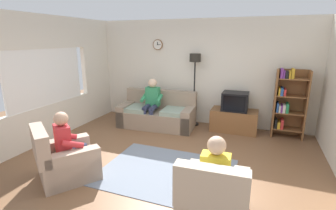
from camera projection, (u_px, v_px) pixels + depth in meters
ground_plane at (163, 165)px, 4.46m from camera, size 12.00×12.00×0.00m
back_wall_assembly at (201, 72)px, 6.51m from camera, size 6.20×0.17×2.70m
left_wall_assembly at (35, 82)px, 5.13m from camera, size 0.12×5.80×2.70m
couch at (157, 114)px, 6.41m from camera, size 1.95×1.00×0.90m
tv_stand at (234, 120)px, 6.09m from camera, size 1.10×0.56×0.53m
tv at (235, 101)px, 5.94m from camera, size 0.60×0.49×0.44m
bookshelf at (287, 102)px, 5.62m from camera, size 0.68×0.36×1.58m
floor_lamp at (195, 70)px, 6.23m from camera, size 0.28×0.28×1.85m
armchair_near_window at (66, 161)px, 4.00m from camera, size 1.16×1.18×0.90m
armchair_near_bookshelf at (214, 200)px, 3.04m from camera, size 0.84×0.91×0.90m
area_rug at (167, 172)px, 4.24m from camera, size 2.20×1.70×0.01m
person_on_couch at (151, 101)px, 6.25m from camera, size 0.53×0.55×1.24m
person_in_left_armchair at (69, 142)px, 3.97m from camera, size 0.62×0.64×1.12m
person_in_right_armchair at (216, 173)px, 3.04m from camera, size 0.52×0.55×1.12m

